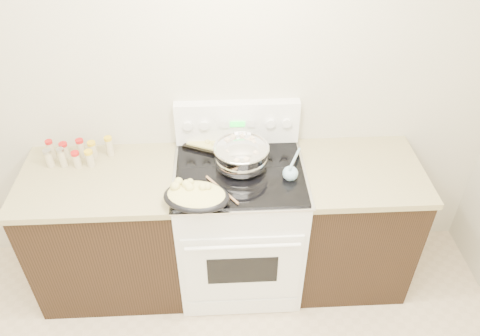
{
  "coord_description": "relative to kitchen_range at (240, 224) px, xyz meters",
  "views": [
    {
      "loc": [
        0.25,
        -0.7,
        2.66
      ],
      "look_at": [
        0.35,
        1.37,
        1.0
      ],
      "focal_mm": 35.0,
      "sensor_mm": 36.0,
      "label": 1
    }
  ],
  "objects": [
    {
      "name": "room_shell",
      "position": [
        -0.35,
        -1.42,
        1.21
      ],
      "size": [
        4.1,
        3.6,
        2.75
      ],
      "color": "beige",
      "rests_on": "ground"
    },
    {
      "name": "counter_left",
      "position": [
        -0.83,
        0.01,
        -0.03
      ],
      "size": [
        0.93,
        0.67,
        0.92
      ],
      "color": "black",
      "rests_on": "ground"
    },
    {
      "name": "counter_right",
      "position": [
        0.73,
        0.01,
        -0.03
      ],
      "size": [
        0.73,
        0.67,
        0.92
      ],
      "color": "black",
      "rests_on": "ground"
    },
    {
      "name": "kitchen_range",
      "position": [
        0.0,
        0.0,
        0.0
      ],
      "size": [
        0.78,
        0.73,
        1.22
      ],
      "color": "white",
      "rests_on": "ground"
    },
    {
      "name": "mixing_bowl",
      "position": [
        0.01,
        0.03,
        0.53
      ],
      "size": [
        0.41,
        0.41,
        0.19
      ],
      "color": "silver",
      "rests_on": "kitchen_range"
    },
    {
      "name": "roasting_pan",
      "position": [
        -0.25,
        -0.26,
        0.5
      ],
      "size": [
        0.4,
        0.31,
        0.11
      ],
      "color": "black",
      "rests_on": "kitchen_range"
    },
    {
      "name": "baking_sheet",
      "position": [
        -0.09,
        0.28,
        0.47
      ],
      "size": [
        0.5,
        0.43,
        0.06
      ],
      "color": "black",
      "rests_on": "kitchen_range"
    },
    {
      "name": "wooden_spoon",
      "position": [
        -0.15,
        -0.23,
        0.46
      ],
      "size": [
        0.18,
        0.24,
        0.04
      ],
      "color": "#AE7D4F",
      "rests_on": "kitchen_range"
    },
    {
      "name": "blue_ladle",
      "position": [
        0.29,
        -0.08,
        0.49
      ],
      "size": [
        0.14,
        0.28,
        0.11
      ],
      "color": "#8CB7D1",
      "rests_on": "kitchen_range"
    },
    {
      "name": "spice_jars",
      "position": [
        -0.97,
        0.17,
        0.49
      ],
      "size": [
        0.39,
        0.15,
        0.13
      ],
      "color": "#BFB28C",
      "rests_on": "counter_left"
    }
  ]
}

